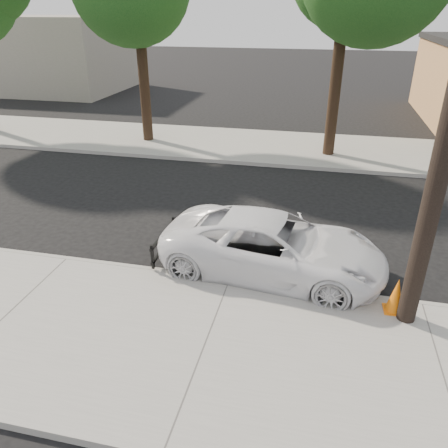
% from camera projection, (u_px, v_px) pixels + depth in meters
% --- Properties ---
extents(ground, '(120.00, 120.00, 0.00)m').
position_uv_depth(ground, '(246.00, 240.00, 11.58)').
color(ground, black).
rests_on(ground, ground).
extents(near_sidewalk, '(90.00, 4.40, 0.15)m').
position_uv_depth(near_sidewalk, '(204.00, 349.00, 7.79)').
color(near_sidewalk, gray).
rests_on(near_sidewalk, ground).
extents(far_sidewalk, '(90.00, 5.00, 0.15)m').
position_uv_depth(far_sidewalk, '(281.00, 147.00, 18.96)').
color(far_sidewalk, gray).
rests_on(far_sidewalk, ground).
extents(curb_near, '(90.00, 0.12, 0.16)m').
position_uv_depth(curb_near, '(230.00, 281.00, 9.71)').
color(curb_near, '#9E9B93').
rests_on(curb_near, ground).
extents(building_far, '(14.00, 8.00, 5.00)m').
position_uv_depth(building_far, '(26.00, 53.00, 31.88)').
color(building_far, gray).
rests_on(building_far, ground).
extents(police_cruiser, '(5.25, 2.85, 1.40)m').
position_uv_depth(police_cruiser, '(274.00, 246.00, 9.86)').
color(police_cruiser, white).
rests_on(police_cruiser, ground).
extents(traffic_cone, '(0.39, 0.39, 0.74)m').
position_uv_depth(traffic_cone, '(396.00, 296.00, 8.49)').
color(traffic_cone, orange).
rests_on(traffic_cone, near_sidewalk).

